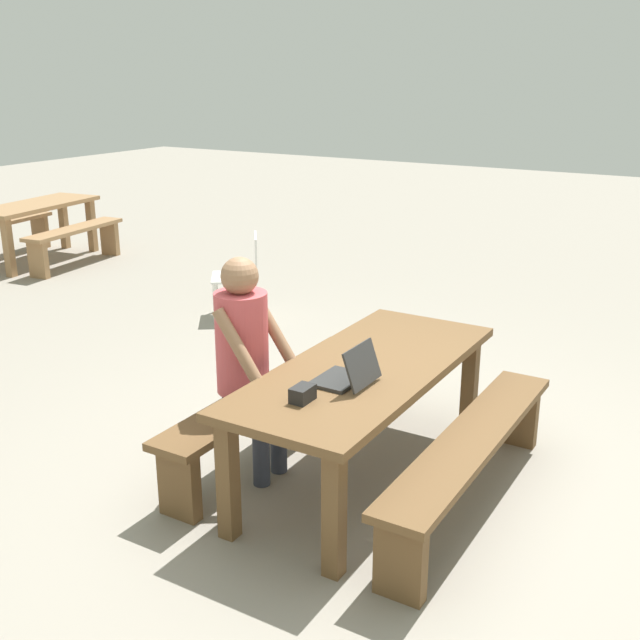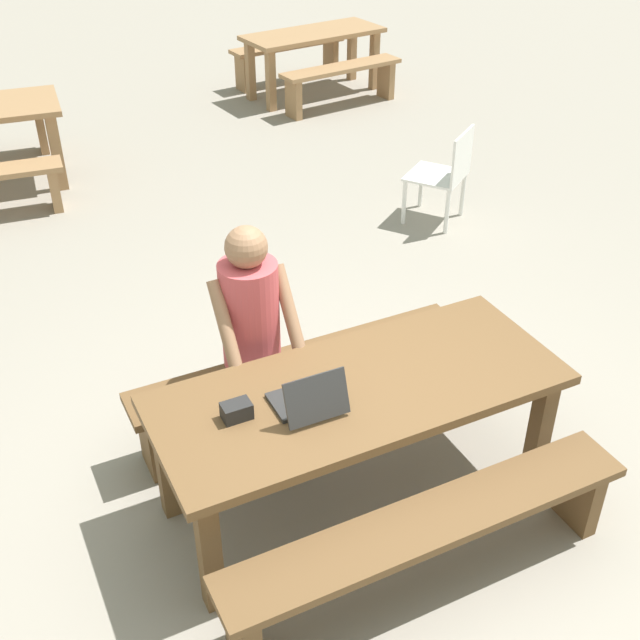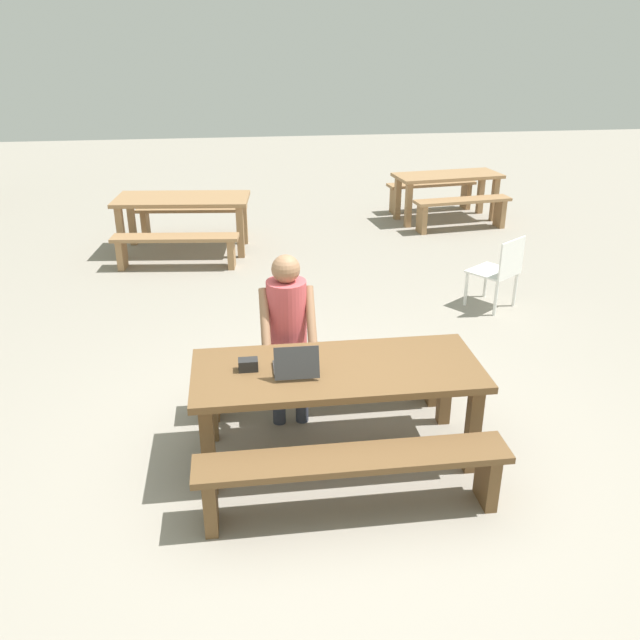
{
  "view_description": "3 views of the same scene",
  "coord_description": "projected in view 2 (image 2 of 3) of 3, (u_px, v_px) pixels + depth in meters",
  "views": [
    {
      "loc": [
        -3.61,
        -1.86,
        2.31
      ],
      "look_at": [
        -0.09,
        0.25,
        0.96
      ],
      "focal_mm": 43.08,
      "sensor_mm": 36.0,
      "label": 1
    },
    {
      "loc": [
        -1.49,
        -2.58,
        3.07
      ],
      "look_at": [
        -0.09,
        0.25,
        0.96
      ],
      "focal_mm": 44.84,
      "sensor_mm": 36.0,
      "label": 2
    },
    {
      "loc": [
        -0.64,
        -3.94,
        2.86
      ],
      "look_at": [
        -0.09,
        0.25,
        0.96
      ],
      "focal_mm": 37.01,
      "sensor_mm": 36.0,
      "label": 3
    }
  ],
  "objects": [
    {
      "name": "ground_plane",
      "position": [
        356.0,
        493.0,
        4.18
      ],
      "size": [
        30.0,
        30.0,
        0.0
      ],
      "primitive_type": "plane",
      "color": "gray"
    },
    {
      "name": "picnic_table_front",
      "position": [
        359.0,
        402.0,
        3.84
      ],
      "size": [
        1.99,
        0.82,
        0.71
      ],
      "color": "brown",
      "rests_on": "ground"
    },
    {
      "name": "bench_near",
      "position": [
        429.0,
        535.0,
        3.5
      ],
      "size": [
        1.97,
        0.3,
        0.44
      ],
      "color": "brown",
      "rests_on": "ground"
    },
    {
      "name": "bench_far",
      "position": [
        302.0,
        373.0,
        4.48
      ],
      "size": [
        1.97,
        0.3,
        0.44
      ],
      "color": "brown",
      "rests_on": "ground"
    },
    {
      "name": "laptop",
      "position": [
        309.0,
        399.0,
        3.61
      ],
      "size": [
        0.3,
        0.3,
        0.23
      ],
      "rotation": [
        0.0,
        0.0,
        3.13
      ],
      "color": "#2D2D2D",
      "rests_on": "picnic_table_front"
    },
    {
      "name": "small_pouch",
      "position": [
        237.0,
        411.0,
        3.57
      ],
      "size": [
        0.13,
        0.09,
        0.08
      ],
      "color": "black",
      "rests_on": "picnic_table_front"
    },
    {
      "name": "person_seated",
      "position": [
        253.0,
        326.0,
        4.11
      ],
      "size": [
        0.42,
        0.41,
        1.32
      ],
      "color": "#333847",
      "rests_on": "ground"
    },
    {
      "name": "plastic_chair",
      "position": [
        445.0,
        173.0,
        6.58
      ],
      "size": [
        0.61,
        0.61,
        0.81
      ],
      "rotation": [
        0.0,
        0.0,
        3.77
      ],
      "color": "white",
      "rests_on": "ground"
    },
    {
      "name": "picnic_table_rear",
      "position": [
        313.0,
        43.0,
        9.33
      ],
      "size": [
        1.72,
        0.87,
        0.73
      ],
      "rotation": [
        0.0,
        0.0,
        0.13
      ],
      "color": "#9E754C",
      "rests_on": "ground"
    },
    {
      "name": "bench_rear_south",
      "position": [
        341.0,
        77.0,
        9.07
      ],
      "size": [
        1.51,
        0.48,
        0.48
      ],
      "rotation": [
        0.0,
        0.0,
        0.13
      ],
      "color": "#9E754C",
      "rests_on": "ground"
    },
    {
      "name": "bench_rear_north",
      "position": [
        288.0,
        54.0,
        9.88
      ],
      "size": [
        1.51,
        0.48,
        0.48
      ],
      "rotation": [
        0.0,
        0.0,
        0.13
      ],
      "color": "#9E754C",
      "rests_on": "ground"
    }
  ]
}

